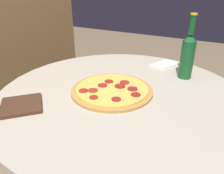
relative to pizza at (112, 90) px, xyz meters
The scene contains 5 objects.
table 0.16m from the pizza, 63.60° to the right, with size 1.00×1.00×0.70m.
pizza is the anchor object (origin of this frame).
beer_bottle 0.38m from the pizza, 38.59° to the right, with size 0.06×0.06×0.29m.
pizza_paddle 0.38m from the pizza, 138.27° to the left, with size 0.26×0.26×0.02m.
napkin 0.41m from the pizza, 14.21° to the right, with size 0.16×0.13×0.01m.
Camera 1 is at (-0.72, -0.34, 1.11)m, focal length 35.00 mm.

